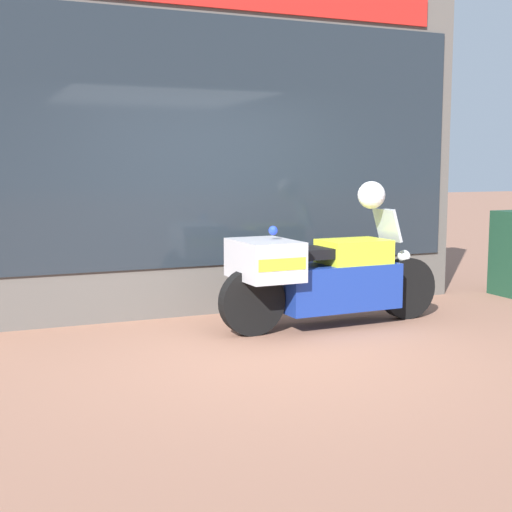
# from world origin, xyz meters

# --- Properties ---
(ground_plane) EXTENTS (60.00, 60.00, 0.00)m
(ground_plane) POSITION_xyz_m (0.00, 0.00, 0.00)
(ground_plane) COLOR #8E604C
(shop_building) EXTENTS (6.56, 0.55, 3.68)m
(shop_building) POSITION_xyz_m (-0.44, 2.00, 1.85)
(shop_building) COLOR #56514C
(shop_building) RESTS_ON ground
(window_display) EXTENTS (5.14, 0.30, 1.99)m
(window_display) POSITION_xyz_m (0.41, 2.03, 0.47)
(window_display) COLOR slate
(window_display) RESTS_ON ground
(paramedic_motorcycle) EXTENTS (2.49, 0.78, 1.19)m
(paramedic_motorcycle) POSITION_xyz_m (0.91, 0.75, 0.54)
(paramedic_motorcycle) COLOR black
(paramedic_motorcycle) RESTS_ON ground
(white_helmet) EXTENTS (0.28, 0.28, 0.28)m
(white_helmet) POSITION_xyz_m (1.51, 0.78, 1.34)
(white_helmet) COLOR white
(white_helmet) RESTS_ON paramedic_motorcycle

